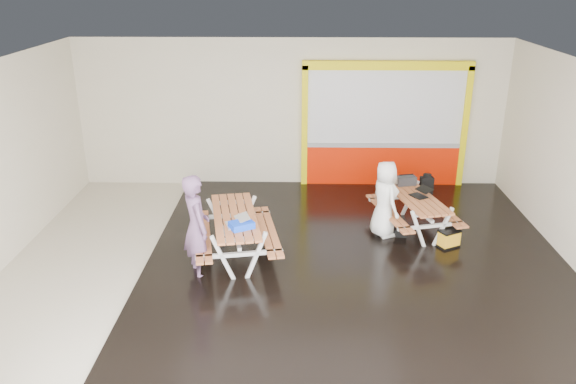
{
  "coord_description": "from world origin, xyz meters",
  "views": [
    {
      "loc": [
        0.2,
        -9.08,
        4.93
      ],
      "look_at": [
        0.0,
        0.9,
        1.0
      ],
      "focal_mm": 35.44,
      "sensor_mm": 36.0,
      "label": 1
    }
  ],
  "objects_px": {
    "person_left": "(197,227)",
    "laptop_right": "(421,194)",
    "person_right": "(385,199)",
    "laptop_left": "(237,222)",
    "backpack": "(427,184)",
    "dark_case": "(397,231)",
    "blue_pouch": "(241,225)",
    "picnic_table_left": "(235,226)",
    "picnic_table_right": "(415,204)",
    "toolbox": "(406,181)",
    "fluke_bag": "(449,239)"
  },
  "relations": [
    {
      "from": "person_right",
      "to": "laptop_right",
      "type": "relative_size",
      "value": 3.12
    },
    {
      "from": "picnic_table_left",
      "to": "person_right",
      "type": "xyz_separation_m",
      "value": [
        2.79,
        0.93,
        0.16
      ]
    },
    {
      "from": "person_left",
      "to": "person_right",
      "type": "bearing_deg",
      "value": -92.31
    },
    {
      "from": "picnic_table_right",
      "to": "blue_pouch",
      "type": "distance_m",
      "value": 3.69
    },
    {
      "from": "laptop_left",
      "to": "laptop_right",
      "type": "xyz_separation_m",
      "value": [
        3.44,
        1.59,
        -0.08
      ]
    },
    {
      "from": "backpack",
      "to": "picnic_table_left",
      "type": "bearing_deg",
      "value": -152.22
    },
    {
      "from": "backpack",
      "to": "dark_case",
      "type": "bearing_deg",
      "value": -125.41
    },
    {
      "from": "blue_pouch",
      "to": "laptop_left",
      "type": "bearing_deg",
      "value": 128.93
    },
    {
      "from": "person_left",
      "to": "laptop_left",
      "type": "distance_m",
      "value": 0.68
    },
    {
      "from": "picnic_table_left",
      "to": "dark_case",
      "type": "bearing_deg",
      "value": 17.32
    },
    {
      "from": "person_left",
      "to": "dark_case",
      "type": "distance_m",
      "value": 4.03
    },
    {
      "from": "person_left",
      "to": "picnic_table_right",
      "type": "bearing_deg",
      "value": -92.54
    },
    {
      "from": "fluke_bag",
      "to": "picnic_table_right",
      "type": "bearing_deg",
      "value": 125.5
    },
    {
      "from": "person_left",
      "to": "toolbox",
      "type": "xyz_separation_m",
      "value": [
        3.92,
        2.38,
        -0.03
      ]
    },
    {
      "from": "blue_pouch",
      "to": "fluke_bag",
      "type": "distance_m",
      "value": 3.97
    },
    {
      "from": "laptop_left",
      "to": "blue_pouch",
      "type": "height_order",
      "value": "laptop_left"
    },
    {
      "from": "picnic_table_right",
      "to": "fluke_bag",
      "type": "bearing_deg",
      "value": -54.5
    },
    {
      "from": "laptop_left",
      "to": "picnic_table_right",
      "type": "bearing_deg",
      "value": 25.5
    },
    {
      "from": "blue_pouch",
      "to": "person_left",
      "type": "bearing_deg",
      "value": -175.48
    },
    {
      "from": "blue_pouch",
      "to": "dark_case",
      "type": "relative_size",
      "value": 1.01
    },
    {
      "from": "blue_pouch",
      "to": "backpack",
      "type": "height_order",
      "value": "blue_pouch"
    },
    {
      "from": "blue_pouch",
      "to": "dark_case",
      "type": "bearing_deg",
      "value": 26.96
    },
    {
      "from": "picnic_table_right",
      "to": "laptop_left",
      "type": "height_order",
      "value": "laptop_left"
    },
    {
      "from": "person_left",
      "to": "laptop_right",
      "type": "height_order",
      "value": "person_left"
    },
    {
      "from": "picnic_table_right",
      "to": "laptop_right",
      "type": "relative_size",
      "value": 4.56
    },
    {
      "from": "laptop_right",
      "to": "fluke_bag",
      "type": "relative_size",
      "value": 1.04
    },
    {
      "from": "blue_pouch",
      "to": "toolbox",
      "type": "distance_m",
      "value": 3.93
    },
    {
      "from": "picnic_table_right",
      "to": "blue_pouch",
      "type": "xyz_separation_m",
      "value": [
        -3.25,
        -1.71,
        0.31
      ]
    },
    {
      "from": "picnic_table_left",
      "to": "laptop_right",
      "type": "xyz_separation_m",
      "value": [
        3.52,
        1.19,
        0.18
      ]
    },
    {
      "from": "picnic_table_left",
      "to": "picnic_table_right",
      "type": "xyz_separation_m",
      "value": [
        3.42,
        1.19,
        -0.06
      ]
    },
    {
      "from": "picnic_table_right",
      "to": "person_left",
      "type": "xyz_separation_m",
      "value": [
        -4.0,
        -1.77,
        0.3
      ]
    },
    {
      "from": "person_left",
      "to": "backpack",
      "type": "distance_m",
      "value": 5.11
    },
    {
      "from": "person_left",
      "to": "person_right",
      "type": "height_order",
      "value": "person_left"
    },
    {
      "from": "person_right",
      "to": "laptop_right",
      "type": "distance_m",
      "value": 0.78
    },
    {
      "from": "toolbox",
      "to": "laptop_left",
      "type": "bearing_deg",
      "value": -145.87
    },
    {
      "from": "dark_case",
      "to": "toolbox",
      "type": "bearing_deg",
      "value": 72.4
    },
    {
      "from": "laptop_right",
      "to": "toolbox",
      "type": "distance_m",
      "value": 0.65
    },
    {
      "from": "person_left",
      "to": "dark_case",
      "type": "bearing_deg",
      "value": -93.57
    },
    {
      "from": "toolbox",
      "to": "dark_case",
      "type": "distance_m",
      "value": 1.16
    },
    {
      "from": "laptop_left",
      "to": "dark_case",
      "type": "height_order",
      "value": "laptop_left"
    },
    {
      "from": "picnic_table_left",
      "to": "person_left",
      "type": "distance_m",
      "value": 0.86
    },
    {
      "from": "person_right",
      "to": "laptop_left",
      "type": "xyz_separation_m",
      "value": [
        -2.71,
        -1.33,
        0.09
      ]
    },
    {
      "from": "picnic_table_left",
      "to": "backpack",
      "type": "height_order",
      "value": "backpack"
    },
    {
      "from": "laptop_right",
      "to": "fluke_bag",
      "type": "bearing_deg",
      "value": -59.58
    },
    {
      "from": "picnic_table_right",
      "to": "backpack",
      "type": "relative_size",
      "value": 4.96
    },
    {
      "from": "laptop_right",
      "to": "dark_case",
      "type": "bearing_deg",
      "value": -153.2
    },
    {
      "from": "laptop_right",
      "to": "backpack",
      "type": "relative_size",
      "value": 1.09
    },
    {
      "from": "picnic_table_right",
      "to": "person_left",
      "type": "height_order",
      "value": "person_left"
    },
    {
      "from": "blue_pouch",
      "to": "dark_case",
      "type": "height_order",
      "value": "blue_pouch"
    },
    {
      "from": "dark_case",
      "to": "person_left",
      "type": "bearing_deg",
      "value": -157.21
    }
  ]
}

